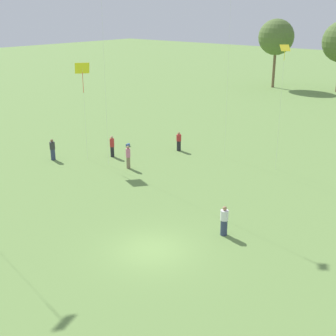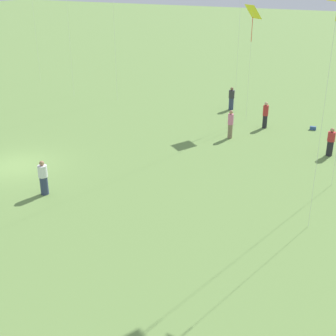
{
  "view_description": "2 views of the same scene",
  "coord_description": "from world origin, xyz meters",
  "px_view_note": "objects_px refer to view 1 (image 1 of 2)",
  "views": [
    {
      "loc": [
        14.68,
        -16.1,
        12.12
      ],
      "look_at": [
        -4.61,
        6.75,
        1.74
      ],
      "focal_mm": 50.0,
      "sensor_mm": 36.0,
      "label": 1
    },
    {
      "loc": [
        16.79,
        19.13,
        10.02
      ],
      "look_at": [
        0.98,
        10.22,
        2.35
      ],
      "focal_mm": 50.0,
      "sensor_mm": 36.0,
      "label": 2
    }
  ],
  "objects_px": {
    "person_7": "(224,221)",
    "person_1": "(112,146)",
    "person_4": "(53,150)",
    "person_6": "(179,142)",
    "picnic_bag_0": "(128,145)",
    "kite_9": "(82,71)",
    "kite_5": "(284,55)",
    "person_0": "(128,157)"
  },
  "relations": [
    {
      "from": "person_7",
      "to": "person_1",
      "type": "bearing_deg",
      "value": 21.82
    },
    {
      "from": "person_1",
      "to": "kite_5",
      "type": "relative_size",
      "value": 0.19
    },
    {
      "from": "kite_5",
      "to": "person_6",
      "type": "bearing_deg",
      "value": -172.5
    },
    {
      "from": "person_0",
      "to": "person_7",
      "type": "height_order",
      "value": "person_0"
    },
    {
      "from": "person_6",
      "to": "kite_5",
      "type": "relative_size",
      "value": 0.18
    },
    {
      "from": "kite_9",
      "to": "person_0",
      "type": "bearing_deg",
      "value": 178.42
    },
    {
      "from": "person_4",
      "to": "person_6",
      "type": "xyz_separation_m",
      "value": [
        6.34,
        8.79,
        -0.04
      ]
    },
    {
      "from": "person_7",
      "to": "picnic_bag_0",
      "type": "bearing_deg",
      "value": 14.44
    },
    {
      "from": "person_0",
      "to": "picnic_bag_0",
      "type": "relative_size",
      "value": 4.21
    },
    {
      "from": "person_0",
      "to": "kite_5",
      "type": "bearing_deg",
      "value": 1.23
    },
    {
      "from": "person_7",
      "to": "picnic_bag_0",
      "type": "distance_m",
      "value": 18.74
    },
    {
      "from": "person_4",
      "to": "person_7",
      "type": "distance_m",
      "value": 18.53
    },
    {
      "from": "kite_5",
      "to": "picnic_bag_0",
      "type": "relative_size",
      "value": 21.63
    },
    {
      "from": "person_6",
      "to": "picnic_bag_0",
      "type": "relative_size",
      "value": 3.85
    },
    {
      "from": "person_1",
      "to": "person_7",
      "type": "height_order",
      "value": "person_1"
    },
    {
      "from": "person_4",
      "to": "person_0",
      "type": "bearing_deg",
      "value": 19.61
    },
    {
      "from": "person_6",
      "to": "person_7",
      "type": "relative_size",
      "value": 0.97
    },
    {
      "from": "person_4",
      "to": "person_7",
      "type": "xyz_separation_m",
      "value": [
        18.4,
        -2.15,
        -0.02
      ]
    },
    {
      "from": "person_1",
      "to": "kite_9",
      "type": "height_order",
      "value": "kite_9"
    },
    {
      "from": "person_4",
      "to": "kite_5",
      "type": "bearing_deg",
      "value": 30.57
    },
    {
      "from": "person_7",
      "to": "picnic_bag_0",
      "type": "xyz_separation_m",
      "value": [
        -16.44,
        8.96,
        -0.73
      ]
    },
    {
      "from": "person_0",
      "to": "person_7",
      "type": "relative_size",
      "value": 1.06
    },
    {
      "from": "person_1",
      "to": "person_6",
      "type": "distance_m",
      "value": 5.95
    },
    {
      "from": "person_7",
      "to": "kite_5",
      "type": "distance_m",
      "value": 14.67
    },
    {
      "from": "person_0",
      "to": "picnic_bag_0",
      "type": "distance_m",
      "value": 6.16
    },
    {
      "from": "person_1",
      "to": "person_4",
      "type": "height_order",
      "value": "person_1"
    },
    {
      "from": "person_4",
      "to": "kite_9",
      "type": "xyz_separation_m",
      "value": [
        1.99,
        1.99,
        6.44
      ]
    },
    {
      "from": "person_7",
      "to": "kite_9",
      "type": "relative_size",
      "value": 0.22
    },
    {
      "from": "person_4",
      "to": "picnic_bag_0",
      "type": "bearing_deg",
      "value": 71.79
    },
    {
      "from": "kite_9",
      "to": "person_1",
      "type": "bearing_deg",
      "value": -131.27
    },
    {
      "from": "kite_5",
      "to": "kite_9",
      "type": "bearing_deg",
      "value": -148.53
    },
    {
      "from": "kite_9",
      "to": "picnic_bag_0",
      "type": "distance_m",
      "value": 8.66
    },
    {
      "from": "picnic_bag_0",
      "to": "kite_9",
      "type": "bearing_deg",
      "value": -89.73
    },
    {
      "from": "person_0",
      "to": "kite_9",
      "type": "bearing_deg",
      "value": 149.0
    },
    {
      "from": "person_6",
      "to": "person_0",
      "type": "bearing_deg",
      "value": -42.84
    },
    {
      "from": "person_4",
      "to": "kite_9",
      "type": "bearing_deg",
      "value": 42.94
    },
    {
      "from": "kite_5",
      "to": "kite_9",
      "type": "height_order",
      "value": "kite_5"
    },
    {
      "from": "person_7",
      "to": "kite_9",
      "type": "height_order",
      "value": "kite_9"
    },
    {
      "from": "person_1",
      "to": "kite_9",
      "type": "xyz_separation_m",
      "value": [
        -1.15,
        -1.78,
        6.39
      ]
    },
    {
      "from": "person_0",
      "to": "picnic_bag_0",
      "type": "height_order",
      "value": "person_0"
    },
    {
      "from": "kite_9",
      "to": "person_7",
      "type": "bearing_deg",
      "value": 157.4
    },
    {
      "from": "person_4",
      "to": "person_7",
      "type": "relative_size",
      "value": 1.02
    }
  ]
}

